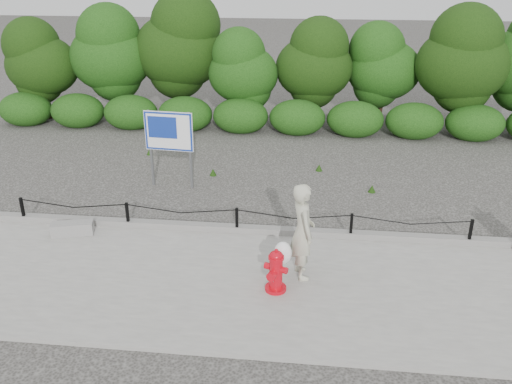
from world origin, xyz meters
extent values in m
plane|color=#2D2B28|center=(0.00, 0.00, 0.00)|extent=(90.00, 90.00, 0.00)
cube|color=gray|center=(0.00, -2.00, 0.04)|extent=(14.00, 4.00, 0.08)
cube|color=slate|center=(0.00, 0.05, 0.15)|extent=(14.00, 0.22, 0.14)
cube|color=black|center=(-5.00, 0.00, 0.38)|extent=(0.06, 0.06, 0.60)
cube|color=black|center=(-2.50, 0.00, 0.38)|extent=(0.06, 0.06, 0.60)
cube|color=black|center=(0.00, 0.00, 0.38)|extent=(0.06, 0.06, 0.60)
cube|color=black|center=(2.50, 0.00, 0.38)|extent=(0.06, 0.06, 0.60)
cube|color=black|center=(5.00, 0.00, 0.38)|extent=(0.06, 0.06, 0.60)
cylinder|color=black|center=(-3.75, 0.00, 0.60)|extent=(2.50, 0.02, 0.02)
cylinder|color=black|center=(-1.25, 0.00, 0.60)|extent=(2.50, 0.02, 0.02)
cylinder|color=black|center=(1.25, 0.00, 0.60)|extent=(2.50, 0.02, 0.02)
cylinder|color=black|center=(3.75, 0.00, 0.60)|extent=(2.50, 0.02, 0.02)
cylinder|color=black|center=(-8.50, 8.60, 0.91)|extent=(0.18, 0.18, 1.83)
ellipsoid|color=#284C11|center=(-8.50, 8.60, 2.19)|extent=(2.70, 2.34, 2.92)
cylinder|color=black|center=(-6.00, 9.00, 1.03)|extent=(0.18, 0.18, 2.06)
ellipsoid|color=#284C11|center=(-6.00, 9.00, 2.47)|extent=(3.04, 2.63, 3.29)
cylinder|color=black|center=(-3.50, 9.40, 1.14)|extent=(0.18, 0.18, 2.28)
ellipsoid|color=#284C11|center=(-3.50, 9.40, 2.73)|extent=(3.37, 2.91, 3.64)
cylinder|color=black|center=(-1.00, 8.60, 0.85)|extent=(0.18, 0.18, 1.70)
ellipsoid|color=#284C11|center=(-1.00, 8.60, 2.04)|extent=(2.52, 2.18, 2.72)
cylinder|color=black|center=(1.50, 9.00, 0.94)|extent=(0.18, 0.18, 1.87)
ellipsoid|color=#284C11|center=(1.50, 9.00, 2.25)|extent=(2.77, 2.40, 2.99)
cylinder|color=black|center=(4.00, 9.40, 0.89)|extent=(0.18, 0.18, 1.79)
ellipsoid|color=#284C11|center=(4.00, 9.40, 2.14)|extent=(2.64, 2.29, 2.86)
cylinder|color=black|center=(6.50, 8.60, 1.06)|extent=(0.18, 0.18, 2.13)
ellipsoid|color=#284C11|center=(6.50, 8.60, 2.55)|extent=(3.15, 2.72, 3.40)
cylinder|color=red|center=(1.03, -2.16, 0.11)|extent=(0.51, 0.51, 0.07)
cylinder|color=red|center=(1.03, -2.16, 0.45)|extent=(0.31, 0.31, 0.60)
cylinder|color=red|center=(1.03, -2.16, 0.77)|extent=(0.37, 0.37, 0.06)
ellipsoid|color=red|center=(1.03, -2.16, 0.80)|extent=(0.33, 0.33, 0.19)
cylinder|color=red|center=(1.03, -2.16, 0.91)|extent=(0.09, 0.09, 0.06)
cylinder|color=red|center=(0.88, -2.10, 0.55)|extent=(0.15, 0.15, 0.12)
cylinder|color=red|center=(1.19, -2.21, 0.55)|extent=(0.15, 0.15, 0.12)
cylinder|color=red|center=(0.97, -2.32, 0.48)|extent=(0.20, 0.18, 0.17)
cylinder|color=slate|center=(1.00, -2.30, 0.39)|extent=(0.01, 0.06, 0.13)
imported|color=#B4B39A|center=(1.48, -1.59, 1.03)|extent=(0.64, 0.80, 1.91)
ellipsoid|color=white|center=(1.13, -1.74, 0.63)|extent=(0.34, 0.27, 0.46)
cube|color=gray|center=(-3.61, -0.49, 0.22)|extent=(0.95, 0.54, 0.29)
cube|color=slate|center=(-2.69, 2.65, 1.04)|extent=(0.07, 0.07, 2.09)
cube|color=slate|center=(-1.59, 2.55, 1.04)|extent=(0.07, 0.07, 2.09)
cube|color=white|center=(-2.15, 2.56, 1.57)|extent=(1.30, 0.16, 1.04)
cube|color=navy|center=(-2.15, 2.53, 1.57)|extent=(1.28, 0.12, 1.01)
cube|color=navy|center=(-2.30, 2.54, 1.67)|extent=(0.78, 0.08, 0.57)
camera|label=1|loc=(1.62, -10.59, 5.77)|focal=38.00mm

